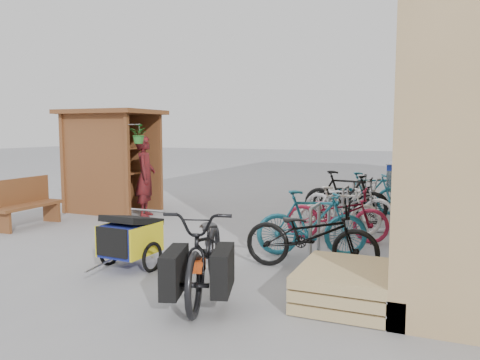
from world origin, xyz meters
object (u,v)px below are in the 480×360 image
at_px(cargo_bike, 206,251).
at_px(shopping_carts, 401,178).
at_px(pallet_stack, 346,285).
at_px(bike_0, 311,235).
at_px(bike_3, 339,211).
at_px(bike_4, 348,203).
at_px(bench, 25,202).
at_px(bike_2, 336,214).
at_px(child_trailer, 130,237).
at_px(bike_5, 345,197).
at_px(bike_7, 368,193).
at_px(bike_1, 312,223).
at_px(kiosk, 109,146).
at_px(person_kiosk, 145,177).
at_px(bike_6, 350,197).

bearing_deg(cargo_bike, shopping_carts, 62.38).
distance_m(pallet_stack, bike_0, 1.30).
height_order(bike_3, bike_4, bike_4).
height_order(bench, bike_0, bike_0).
bearing_deg(bike_2, pallet_stack, -169.92).
height_order(child_trailer, bike_5, bike_5).
distance_m(child_trailer, cargo_bike, 1.62).
relative_size(child_trailer, bike_4, 0.71).
relative_size(pallet_stack, bike_7, 0.74).
bearing_deg(bench, bike_0, -9.07).
bearing_deg(bike_2, bike_0, 177.50).
height_order(bike_1, bike_5, bike_5).
height_order(kiosk, bike_5, kiosk).
xyz_separation_m(shopping_carts, bike_5, (-0.88, -3.53, -0.10)).
height_order(person_kiosk, bike_4, person_kiosk).
bearing_deg(bike_3, bike_1, 156.10).
distance_m(cargo_bike, bike_7, 6.30).
relative_size(pallet_stack, person_kiosk, 0.67).
bearing_deg(shopping_carts, bench, -135.69).
xyz_separation_m(pallet_stack, bike_6, (-0.88, 5.43, 0.23)).
relative_size(cargo_bike, person_kiosk, 1.20).
distance_m(pallet_stack, bike_1, 2.02).
distance_m(person_kiosk, bike_7, 5.08).
relative_size(person_kiosk, bike_7, 1.11).
relative_size(cargo_bike, bike_2, 1.22).
relative_size(kiosk, bike_1, 1.48).
xyz_separation_m(bike_3, bike_6, (-0.16, 2.09, -0.02)).
xyz_separation_m(kiosk, pallet_stack, (6.28, -3.87, -1.34)).
bearing_deg(bike_1, bike_4, -22.08).
height_order(bike_5, bike_7, bike_5).
relative_size(pallet_stack, shopping_carts, 0.58).
bearing_deg(bike_4, bike_1, -168.73).
xyz_separation_m(bike_0, bike_7, (0.14, 4.75, -0.00)).
distance_m(child_trailer, bike_3, 3.89).
relative_size(kiosk, bike_4, 1.30).
bearing_deg(bike_2, child_trailer, 136.72).
bearing_deg(kiosk, bike_0, -26.56).
xyz_separation_m(person_kiosk, bike_0, (4.42, -2.55, -0.41)).
height_order(person_kiosk, bike_3, person_kiosk).
relative_size(kiosk, pallet_stack, 2.08).
bearing_deg(kiosk, bike_2, -9.23).
bearing_deg(child_trailer, bike_6, 70.95).
relative_size(shopping_carts, bike_3, 1.35).
distance_m(kiosk, bike_3, 5.69).
bearing_deg(bench, bike_6, 29.76).
relative_size(bike_2, bike_6, 1.06).
bearing_deg(pallet_stack, bike_1, 115.10).
height_order(pallet_stack, bike_0, bike_0).
height_order(person_kiosk, bike_6, person_kiosk).
distance_m(bike_4, bike_6, 1.34).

